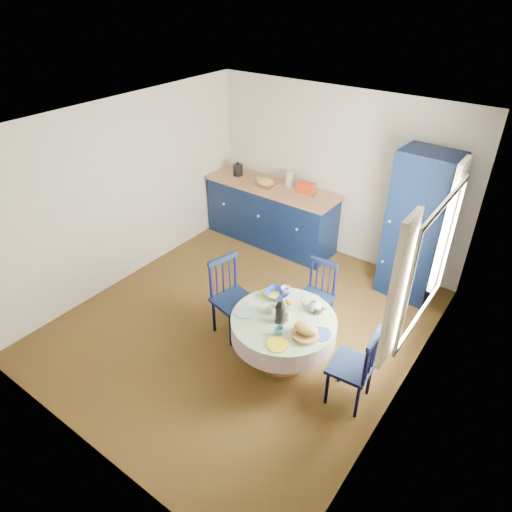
{
  "coord_description": "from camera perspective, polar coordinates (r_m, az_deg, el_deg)",
  "views": [
    {
      "loc": [
        2.75,
        -3.5,
        3.8
      ],
      "look_at": [
        0.05,
        0.2,
        0.91
      ],
      "focal_mm": 32.0,
      "sensor_mm": 36.0,
      "label": 1
    }
  ],
  "objects": [
    {
      "name": "floor",
      "position": [
        5.85,
        -1.58,
        -8.28
      ],
      "size": [
        4.5,
        4.5,
        0.0
      ],
      "primitive_type": "plane",
      "color": "black",
      "rests_on": "ground"
    },
    {
      "name": "ceiling",
      "position": [
        4.64,
        -2.05,
        15.91
      ],
      "size": [
        4.5,
        4.5,
        0.0
      ],
      "primitive_type": "plane",
      "rotation": [
        3.14,
        0.0,
        0.0
      ],
      "color": "white",
      "rests_on": "wall_back"
    },
    {
      "name": "wall_back",
      "position": [
        6.87,
        9.92,
        9.94
      ],
      "size": [
        4.0,
        0.02,
        2.5
      ],
      "primitive_type": "cube",
      "color": "silver",
      "rests_on": "floor"
    },
    {
      "name": "wall_left",
      "position": [
        6.43,
        -16.19,
        7.53
      ],
      "size": [
        0.02,
        4.5,
        2.5
      ],
      "primitive_type": "cube",
      "color": "silver",
      "rests_on": "floor"
    },
    {
      "name": "wall_right",
      "position": [
        4.4,
        19.45,
        -5.4
      ],
      "size": [
        0.02,
        4.5,
        2.5
      ],
      "primitive_type": "cube",
      "color": "silver",
      "rests_on": "floor"
    },
    {
      "name": "window",
      "position": [
        4.5,
        20.77,
        -0.48
      ],
      "size": [
        0.1,
        1.74,
        1.45
      ],
      "color": "white",
      "rests_on": "wall_right"
    },
    {
      "name": "kitchen_counter",
      "position": [
        7.3,
        1.83,
        5.36
      ],
      "size": [
        2.2,
        0.72,
        1.22
      ],
      "rotation": [
        0.0,
        0.0,
        -0.02
      ],
      "color": "black",
      "rests_on": "floor"
    },
    {
      "name": "pantry_cabinet",
      "position": [
        6.19,
        19.49,
        3.39
      ],
      "size": [
        0.74,
        0.55,
        2.01
      ],
      "rotation": [
        0.0,
        0.0,
        -0.07
      ],
      "color": "black",
      "rests_on": "floor"
    },
    {
      "name": "dining_table",
      "position": [
        4.93,
        3.57,
        -8.89
      ],
      "size": [
        1.13,
        1.13,
        0.96
      ],
      "color": "brown",
      "rests_on": "floor"
    },
    {
      "name": "chair_left",
      "position": [
        5.44,
        -3.11,
        -5.12
      ],
      "size": [
        0.52,
        0.53,
        1.0
      ],
      "rotation": [
        0.0,
        0.0,
        1.33
      ],
      "color": "black",
      "rests_on": "floor"
    },
    {
      "name": "chair_far",
      "position": [
        5.6,
        7.58,
        -4.9
      ],
      "size": [
        0.4,
        0.39,
        0.88
      ],
      "rotation": [
        0.0,
        0.0,
        0.03
      ],
      "color": "black",
      "rests_on": "floor"
    },
    {
      "name": "chair_right",
      "position": [
        4.73,
        12.28,
        -13.33
      ],
      "size": [
        0.43,
        0.45,
        0.95
      ],
      "rotation": [
        0.0,
        0.0,
        -1.5
      ],
      "color": "black",
      "rests_on": "floor"
    },
    {
      "name": "mug_a",
      "position": [
        4.91,
        2.03,
        -6.62
      ],
      "size": [
        0.12,
        0.12,
        0.09
      ],
      "primitive_type": "imported",
      "color": "silver",
      "rests_on": "dining_table"
    },
    {
      "name": "mug_b",
      "position": [
        4.64,
        2.85,
        -9.32
      ],
      "size": [
        0.1,
        0.1,
        0.09
      ],
      "primitive_type": "imported",
      "color": "#33707B",
      "rests_on": "dining_table"
    },
    {
      "name": "mug_c",
      "position": [
        4.93,
        7.75,
        -6.71
      ],
      "size": [
        0.12,
        0.12,
        0.09
      ],
      "primitive_type": "imported",
      "color": "black",
      "rests_on": "dining_table"
    },
    {
      "name": "mug_d",
      "position": [
        5.16,
        3.7,
        -4.39
      ],
      "size": [
        0.11,
        0.11,
        0.1
      ],
      "primitive_type": "imported",
      "color": "silver",
      "rests_on": "dining_table"
    },
    {
      "name": "cobalt_bowl",
      "position": [
        5.14,
        2.61,
        -4.78
      ],
      "size": [
        0.27,
        0.27,
        0.07
      ],
      "primitive_type": "imported",
      "color": "navy",
      "rests_on": "dining_table"
    }
  ]
}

